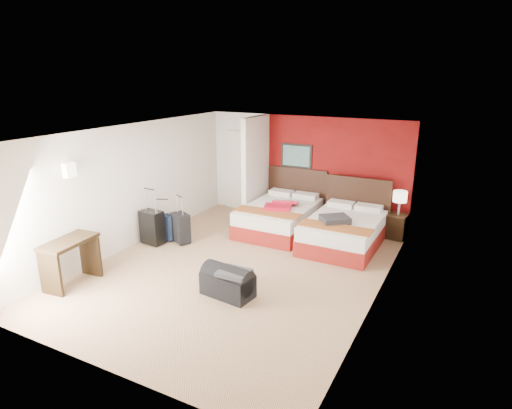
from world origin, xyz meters
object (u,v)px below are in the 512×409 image
Objects in this scene: bed_right at (343,233)px; red_suitcase_open at (282,205)px; desk at (71,262)px; table_lamp at (399,203)px; duffel_bag at (228,283)px; bed_left at (279,218)px; suitcase_navy at (164,228)px; nightstand at (397,226)px; suitcase_charcoal at (181,229)px; suitcase_black at (152,228)px.

red_suitcase_open is at bearing 175.80° from bed_right.
table_lamp is at bearing 40.88° from desk.
duffel_bag is (-1.95, -3.87, -0.59)m from table_lamp.
bed_left reaches higher than suitcase_navy.
bed_left is at bearing 172.44° from bed_right.
nightstand is 0.65× the size of duffel_bag.
duffel_bag is at bearing -9.66° from suitcase_charcoal.
suitcase_black is 1.13× the size of suitcase_charcoal.
suitcase_navy is (-4.39, -2.44, -0.52)m from table_lamp.
red_suitcase_open is at bearing 104.67° from duffel_bag.
nightstand is 0.56× the size of desk.
duffel_bag is (2.44, -1.43, -0.06)m from suitcase_navy.
nightstand is at bearing 2.62° from red_suitcase_open.
table_lamp is at bearing 47.80° from bed_right.
nightstand is 0.88× the size of suitcase_charcoal.
red_suitcase_open is 1.45× the size of nightstand.
suitcase_navy is (-0.39, -0.07, -0.03)m from suitcase_charcoal.
duffel_bag is at bearing -99.95° from red_suitcase_open.
duffel_bag is at bearing 13.44° from desk.
desk is at bearing -116.71° from bed_left.
bed_left is at bearing 106.23° from duffel_bag.
bed_left is 2.22m from suitcase_charcoal.
nightstand is (0.91, 0.99, -0.03)m from bed_right.
red_suitcase_open reaches higher than suitcase_black.
suitcase_black reaches higher than duffel_bag.
bed_right is 2.39× the size of duffel_bag.
suitcase_charcoal is 2.54m from duffel_bag.
bed_left is at bearing 117.33° from red_suitcase_open.
suitcase_charcoal is at bearing -155.46° from bed_right.
suitcase_navy is at bearing -144.09° from nightstand.
bed_right is 3.77m from suitcase_navy.
duffel_bag is (2.05, -1.50, -0.10)m from suitcase_charcoal.
nightstand is 0.53m from table_lamp.
table_lamp is at bearing 0.00° from nightstand.
red_suitcase_open is 4.44m from desk.
desk is (-2.12, -3.89, -0.25)m from red_suitcase_open.
desk is at bearing -153.76° from duffel_bag.
red_suitcase_open is 1.12× the size of suitcase_black.
bed_left is 1.56m from bed_right.
suitcase_black is at bearing -153.82° from bed_right.
suitcase_charcoal reaches higher than bed_right.
suitcase_navy is at bearing -156.95° from bed_right.
nightstand is 5.02m from suitcase_navy.
desk is (-3.57, -3.77, 0.10)m from bed_right.
desk reaches higher than suitcase_charcoal.
suitcase_navy is at bearing -138.95° from bed_left.
bed_left is 4.47m from desk.
table_lamp reaches higher than suitcase_navy.
table_lamp reaches higher than suitcase_charcoal.
suitcase_navy is (-4.39, -2.44, 0.01)m from nightstand.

